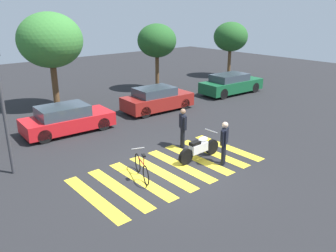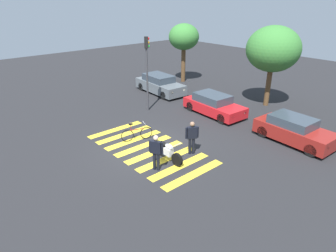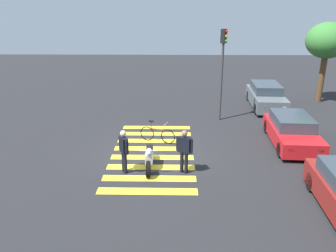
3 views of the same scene
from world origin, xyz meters
TOP-DOWN VIEW (x-y plane):
  - ground_plane at (0.00, 0.00)m, footprint 60.00×60.00m
  - police_motorcycle at (1.40, -0.05)m, footprint 2.07×0.62m
  - leaning_bicycle at (-1.22, 0.13)m, footprint 0.69×1.62m
  - officer_on_foot at (1.77, -0.95)m, footprint 0.60×0.40m
  - officer_by_motorcycle at (1.74, 1.27)m, footprint 0.40×0.61m
  - crosswalk_stripes at (0.00, 0.00)m, footprint 6.75×3.42m
  - car_grey_coupe at (-7.01, 6.51)m, footprint 4.57×2.03m
  - car_red_convertible at (-1.12, 6.17)m, footprint 4.23×2.00m
  - traffic_light_pole at (-4.48, 3.39)m, footprint 0.34×0.35m
  - street_tree_near at (-8.33, 10.31)m, footprint 2.59×2.59m

SIDE VIEW (x-z plane):
  - ground_plane at x=0.00m, z-range 0.00..0.00m
  - crosswalk_stripes at x=0.00m, z-range 0.00..0.01m
  - leaning_bicycle at x=-1.22m, z-range -0.12..0.88m
  - police_motorcycle at x=1.40m, z-range -0.06..0.97m
  - car_red_convertible at x=-1.12m, z-range -0.03..1.28m
  - car_grey_coupe at x=-7.01m, z-range -0.03..1.39m
  - officer_on_foot at x=1.77m, z-range 0.12..1.79m
  - officer_by_motorcycle at x=1.74m, z-range 0.12..1.80m
  - traffic_light_pole at x=-4.48m, z-range 0.78..5.59m
  - street_tree_near at x=-8.33m, z-range 1.33..6.32m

